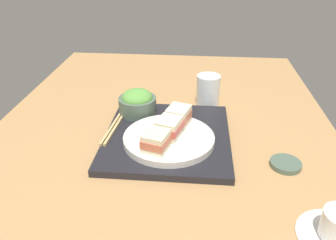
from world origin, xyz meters
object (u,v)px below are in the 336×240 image
object	(u,v)px
salad_bowl	(137,102)
small_sauce_dish	(286,164)
drinking_glass	(208,90)
chopsticks_pair	(114,127)
sandwich_far	(158,141)
sandwich_near	(178,116)
sandwich_plate	(169,139)
sandwich_middle	(169,128)

from	to	relation	value
salad_bowl	small_sauce_dish	world-z (taller)	salad_bowl
drinking_glass	chopsticks_pair	bearing A→B (deg)	-50.80
sandwich_far	sandwich_near	bearing A→B (deg)	161.71
sandwich_plate	sandwich_middle	size ratio (longest dim) A/B	2.94
sandwich_far	salad_bowl	size ratio (longest dim) A/B	0.72
sandwich_far	salad_bowl	distance (cm)	23.53
sandwich_far	drinking_glass	world-z (taller)	drinking_glass
sandwich_middle	salad_bowl	bearing A→B (deg)	-144.93
sandwich_far	chopsticks_pair	bearing A→B (deg)	-129.93
sandwich_middle	chopsticks_pair	distance (cm)	17.40
sandwich_middle	salad_bowl	xyz separation A→B (cm)	(-15.51, -10.89, -0.66)
sandwich_near	salad_bowl	distance (cm)	15.92
sandwich_plate	sandwich_far	world-z (taller)	sandwich_far
sandwich_middle	sandwich_near	bearing A→B (deg)	161.71
sandwich_near	sandwich_far	bearing A→B (deg)	-18.29
chopsticks_pair	small_sauce_dish	world-z (taller)	chopsticks_pair
salad_bowl	sandwich_near	bearing A→B (deg)	54.64
sandwich_plate	drinking_glass	world-z (taller)	drinking_glass
salad_bowl	drinking_glass	world-z (taller)	drinking_glass
sandwich_near	chopsticks_pair	distance (cm)	18.62
sandwich_plate	sandwich_middle	distance (cm)	3.34
sandwich_plate	salad_bowl	size ratio (longest dim) A/B	2.12
chopsticks_pair	small_sauce_dish	bearing A→B (deg)	76.15
sandwich_plate	small_sauce_dish	bearing A→B (deg)	78.86
chopsticks_pair	sandwich_middle	bearing A→B (deg)	71.40
sandwich_plate	sandwich_far	xyz separation A→B (cm)	(6.30, -2.08, 3.17)
sandwich_plate	salad_bowl	bearing A→B (deg)	-144.93
sandwich_middle	drinking_glass	world-z (taller)	drinking_glass
sandwich_plate	sandwich_near	distance (cm)	7.48
salad_bowl	sandwich_middle	bearing A→B (deg)	35.07
small_sauce_dish	sandwich_near	bearing A→B (deg)	-113.99
sandwich_middle	chopsticks_pair	world-z (taller)	sandwich_middle
sandwich_near	chopsticks_pair	world-z (taller)	sandwich_near
chopsticks_pair	small_sauce_dish	xyz separation A→B (cm)	(11.16, 45.23, -1.60)
chopsticks_pair	salad_bowl	bearing A→B (deg)	152.78
sandwich_plate	sandwich_far	size ratio (longest dim) A/B	2.95
sandwich_plate	chopsticks_pair	size ratio (longest dim) A/B	1.28
sandwich_near	drinking_glass	distance (cm)	22.45
sandwich_far	salad_bowl	xyz separation A→B (cm)	(-21.81, -8.80, -0.50)
sandwich_middle	drinking_glass	bearing A→B (deg)	158.81
small_sauce_dish	sandwich_middle	bearing A→B (deg)	-101.14
sandwich_near	sandwich_far	distance (cm)	13.28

